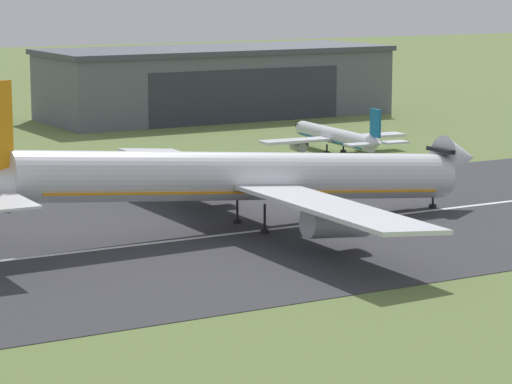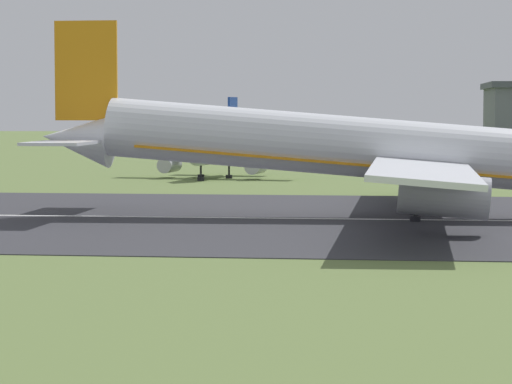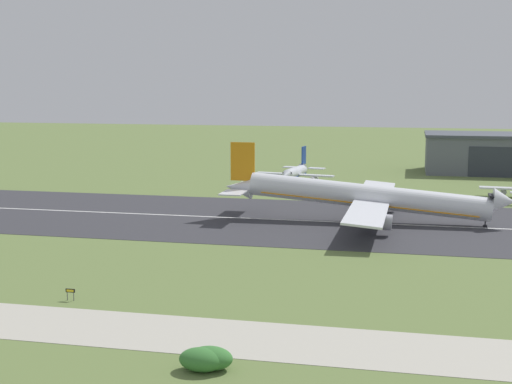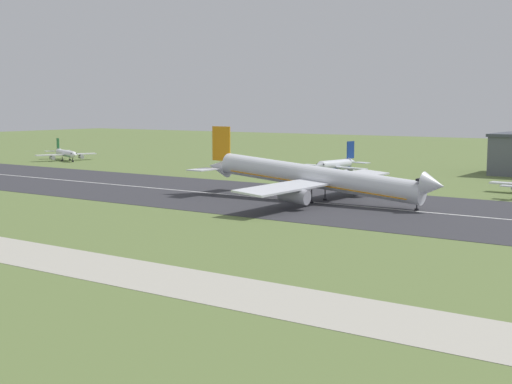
# 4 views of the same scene
# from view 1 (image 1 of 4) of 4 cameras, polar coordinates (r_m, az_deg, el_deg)

# --- Properties ---
(hangar_building) EXTENTS (62.86, 23.85, 12.49)m
(hangar_building) POSITION_cam_1_polar(r_m,az_deg,el_deg) (219.86, -1.91, 5.20)
(hangar_building) COLOR slate
(hangar_building) RESTS_ON ground_plane
(airplane_landing) EXTENTS (59.11, 54.79, 15.93)m
(airplane_landing) POSITION_cam_1_polar(r_m,az_deg,el_deg) (120.23, -0.60, 0.66)
(airplane_landing) COLOR silver
(airplane_landing) RESTS_ON ground_plane
(airplane_parked_east) EXTENTS (22.74, 24.95, 7.51)m
(airplane_parked_east) POSITION_cam_1_polar(r_m,az_deg,el_deg) (173.17, 3.78, 2.60)
(airplane_parked_east) COLOR silver
(airplane_parked_east) RESTS_ON ground_plane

